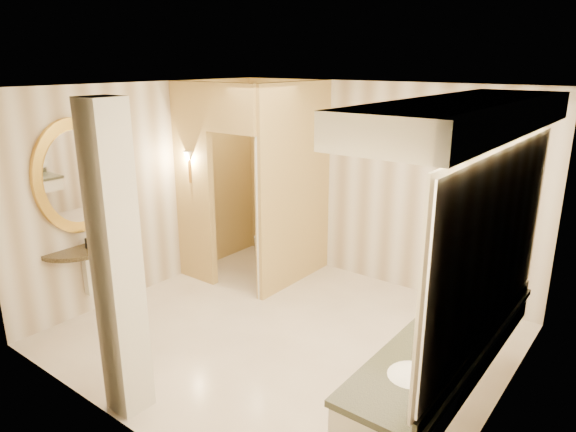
{
  "coord_description": "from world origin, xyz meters",
  "views": [
    {
      "loc": [
        3.14,
        -4.04,
        2.96
      ],
      "look_at": [
        -0.11,
        0.2,
        1.33
      ],
      "focal_mm": 32.0,
      "sensor_mm": 36.0,
      "label": 1
    }
  ],
  "objects": [
    {
      "name": "toilet",
      "position": [
        -1.1,
        1.26,
        0.34
      ],
      "size": [
        0.47,
        0.72,
        0.68
      ],
      "primitive_type": "imported",
      "rotation": [
        0.0,
        0.0,
        3.28
      ],
      "color": "white",
      "rests_on": "floor"
    },
    {
      "name": "wall_front",
      "position": [
        0.0,
        -2.0,
        1.35
      ],
      "size": [
        4.5,
        0.02,
        2.7
      ],
      "primitive_type": "cube",
      "color": "silver",
      "rests_on": "floor"
    },
    {
      "name": "wall_back",
      "position": [
        0.0,
        2.0,
        1.35
      ],
      "size": [
        4.5,
        0.02,
        2.7
      ],
      "primitive_type": "cube",
      "color": "silver",
      "rests_on": "floor"
    },
    {
      "name": "ceiling",
      "position": [
        0.0,
        0.0,
        2.7
      ],
      "size": [
        4.5,
        4.5,
        0.0
      ],
      "primitive_type": "plane",
      "rotation": [
        3.14,
        0.0,
        0.0
      ],
      "color": "white",
      "rests_on": "wall_back"
    },
    {
      "name": "wall_left",
      "position": [
        -2.25,
        0.0,
        1.35
      ],
      "size": [
        0.02,
        4.0,
        2.7
      ],
      "primitive_type": "cube",
      "color": "silver",
      "rests_on": "floor"
    },
    {
      "name": "wall_right",
      "position": [
        2.25,
        0.0,
        1.35
      ],
      "size": [
        0.02,
        4.0,
        2.7
      ],
      "primitive_type": "cube",
      "color": "silver",
      "rests_on": "floor"
    },
    {
      "name": "soap_bottle_c",
      "position": [
        1.84,
        -0.27,
        0.97
      ],
      "size": [
        0.09,
        0.09,
        0.2
      ],
      "primitive_type": "imported",
      "rotation": [
        0.0,
        0.0,
        -0.19
      ],
      "color": "#C6B28C",
      "rests_on": "vanity"
    },
    {
      "name": "soap_bottle_b",
      "position": [
        1.96,
        -0.7,
        0.93
      ],
      "size": [
        0.09,
        0.09,
        0.12
      ],
      "primitive_type": "imported",
      "rotation": [
        0.0,
        0.0,
        -0.01
      ],
      "color": "silver",
      "rests_on": "vanity"
    },
    {
      "name": "vanity",
      "position": [
        1.98,
        -0.4,
        1.63
      ],
      "size": [
        0.75,
        2.73,
        2.09
      ],
      "color": "beige",
      "rests_on": "floor"
    },
    {
      "name": "console_shelf",
      "position": [
        -2.21,
        -1.0,
        1.34
      ],
      "size": [
        1.01,
        1.01,
        1.96
      ],
      "color": "black",
      "rests_on": "floor"
    },
    {
      "name": "wall_sconce",
      "position": [
        -1.93,
        0.43,
        1.73
      ],
      "size": [
        0.14,
        0.14,
        0.42
      ],
      "color": "#BF8A3D",
      "rests_on": "toilet_closet"
    },
    {
      "name": "toilet_closet",
      "position": [
        -1.12,
        0.97,
        1.39
      ],
      "size": [
        1.5,
        1.55,
        2.7
      ],
      "color": "tan",
      "rests_on": "floor"
    },
    {
      "name": "pillar",
      "position": [
        -0.34,
        -1.8,
        1.35
      ],
      "size": [
        0.3,
        0.3,
        2.7
      ],
      "primitive_type": "cube",
      "color": "beige",
      "rests_on": "floor"
    },
    {
      "name": "floor",
      "position": [
        0.0,
        0.0,
        0.0
      ],
      "size": [
        4.5,
        4.5,
        0.0
      ],
      "primitive_type": "plane",
      "color": "white",
      "rests_on": "ground"
    },
    {
      "name": "tissue_box",
      "position": [
        -2.05,
        -0.99,
        0.94
      ],
      "size": [
        0.16,
        0.16,
        0.12
      ],
      "primitive_type": "cube",
      "rotation": [
        0.0,
        0.0,
        0.39
      ],
      "color": "black",
      "rests_on": "console_shelf"
    },
    {
      "name": "soap_bottle_a",
      "position": [
        1.94,
        -0.84,
        0.94
      ],
      "size": [
        0.08,
        0.08,
        0.13
      ],
      "primitive_type": "imported",
      "rotation": [
        0.0,
        0.0,
        0.42
      ],
      "color": "beige",
      "rests_on": "vanity"
    }
  ]
}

